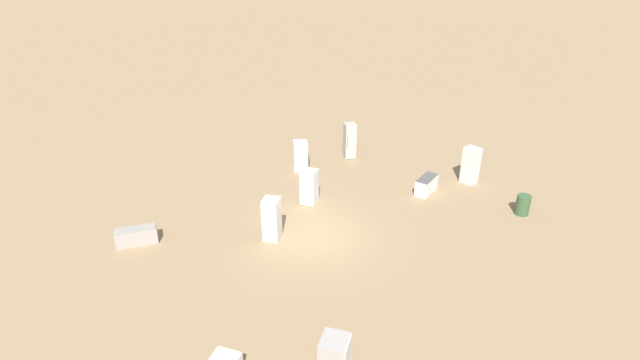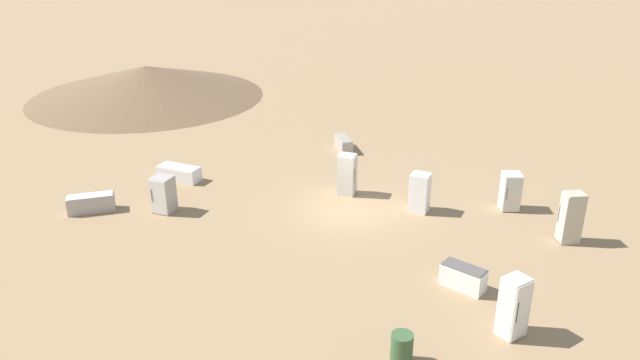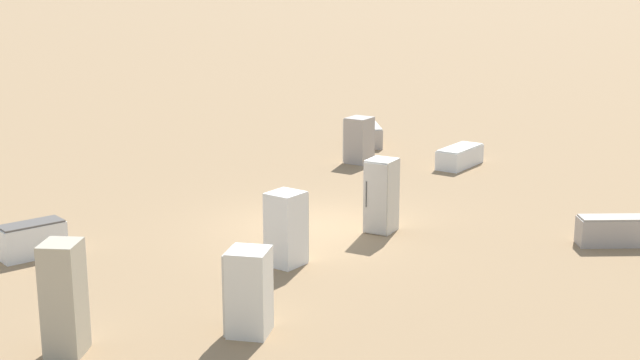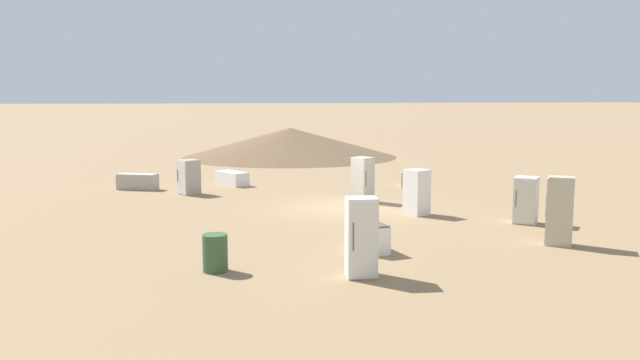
% 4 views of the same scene
% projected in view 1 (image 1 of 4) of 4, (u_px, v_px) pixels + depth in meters
% --- Properties ---
extents(ground_plane, '(1000.00, 1000.00, 0.00)m').
position_uv_depth(ground_plane, '(315.00, 237.00, 20.33)').
color(ground_plane, '#937551').
extents(discarded_fridge_0, '(0.92, 0.86, 1.61)m').
position_uv_depth(discarded_fridge_0, '(309.00, 187.00, 22.58)').
color(discarded_fridge_0, white).
rests_on(discarded_fridge_0, ground_plane).
extents(discarded_fridge_4, '(0.93, 0.88, 1.78)m').
position_uv_depth(discarded_fridge_4, '(272.00, 219.00, 19.88)').
color(discarded_fridge_4, beige).
rests_on(discarded_fridge_4, ground_plane).
extents(discarded_fridge_5, '(1.01, 1.01, 1.54)m').
position_uv_depth(discarded_fridge_5, '(301.00, 156.00, 25.89)').
color(discarded_fridge_5, silver).
rests_on(discarded_fridge_5, ground_plane).
extents(discarded_fridge_6, '(0.91, 0.92, 1.94)m').
position_uv_depth(discarded_fridge_6, '(350.00, 141.00, 27.24)').
color(discarded_fridge_6, '#B2A88E').
rests_on(discarded_fridge_6, ground_plane).
extents(discarded_fridge_7, '(0.76, 0.80, 1.85)m').
position_uv_depth(discarded_fridge_7, '(471.00, 165.00, 24.43)').
color(discarded_fridge_7, silver).
rests_on(discarded_fridge_7, ground_plane).
extents(discarded_fridge_8, '(1.63, 1.35, 0.68)m').
position_uv_depth(discarded_fridge_8, '(137.00, 236.00, 19.76)').
color(discarded_fridge_8, '#A89E93').
rests_on(discarded_fridge_8, ground_plane).
extents(discarded_fridge_9, '(1.45, 0.71, 0.78)m').
position_uv_depth(discarded_fridge_9, '(427.00, 185.00, 23.71)').
color(discarded_fridge_9, white).
rests_on(discarded_fridge_9, ground_plane).
extents(rusty_barrel, '(0.60, 0.60, 0.90)m').
position_uv_depth(rusty_barrel, '(523.00, 205.00, 21.81)').
color(rusty_barrel, '#385633').
rests_on(rusty_barrel, ground_plane).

